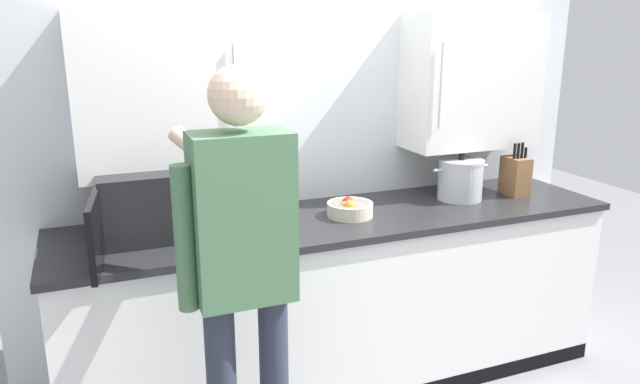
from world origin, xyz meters
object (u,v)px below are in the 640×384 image
at_px(thermos_flask, 241,197).
at_px(person_figure, 242,264).
at_px(fruit_bowl, 350,208).
at_px(microwave_oven, 150,204).
at_px(stock_pot, 460,179).
at_px(knife_block, 515,175).

distance_m(thermos_flask, person_figure, 0.74).
bearing_deg(fruit_bowl, microwave_oven, 176.42).
distance_m(fruit_bowl, person_figure, 0.99).
xyz_separation_m(stock_pot, thermos_flask, (-1.23, -0.01, 0.03)).
bearing_deg(person_figure, fruit_bowl, 42.53).
height_order(stock_pot, knife_block, knife_block).
bearing_deg(fruit_bowl, knife_block, 1.21).
distance_m(microwave_oven, fruit_bowl, 0.96).
bearing_deg(microwave_oven, stock_pot, -0.01).
distance_m(microwave_oven, person_figure, 0.76).
distance_m(fruit_bowl, stock_pot, 0.70).
distance_m(microwave_oven, thermos_flask, 0.41).
bearing_deg(knife_block, stock_pot, 173.73).
bearing_deg(fruit_bowl, stock_pot, 4.91).
height_order(microwave_oven, fruit_bowl, microwave_oven).
distance_m(stock_pot, knife_block, 0.34).
distance_m(microwave_oven, stock_pot, 1.65).
bearing_deg(knife_block, fruit_bowl, -178.79).
bearing_deg(stock_pot, microwave_oven, 179.99).
xyz_separation_m(stock_pot, knife_block, (0.34, -0.04, -0.00)).
height_order(microwave_oven, person_figure, person_figure).
height_order(fruit_bowl, thermos_flask, thermos_flask).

